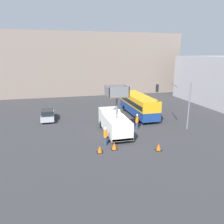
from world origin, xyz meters
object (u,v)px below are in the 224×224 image
at_px(road_worker_directing, 137,121).
at_px(parked_car_curbside, 48,115).
at_px(city_bus, 138,104).
at_px(traffic_cone_near_truck, 159,147).
at_px(traffic_cone_far_side, 100,149).
at_px(road_worker_near_truck, 105,136).
at_px(utility_truck, 114,122).
at_px(traffic_cone_mid_road, 114,146).
at_px(traffic_light_pole, 177,97).

xyz_separation_m(road_worker_directing, parked_car_curbside, (-10.84, 6.72, -0.21)).
bearing_deg(city_bus, traffic_cone_near_truck, -173.73).
distance_m(city_bus, traffic_cone_far_side, 14.10).
bearing_deg(road_worker_near_truck, utility_truck, -84.29).
bearing_deg(parked_car_curbside, traffic_cone_near_truck, -50.99).
xyz_separation_m(utility_truck, traffic_cone_near_truck, (3.00, -5.54, -1.15)).
relative_size(traffic_cone_near_truck, traffic_cone_mid_road, 0.94).
bearing_deg(traffic_cone_mid_road, utility_truck, 75.39).
height_order(traffic_light_pole, parked_car_curbside, traffic_light_pole).
xyz_separation_m(road_worker_near_truck, traffic_cone_mid_road, (0.60, -1.24, -0.62)).
relative_size(traffic_cone_near_truck, parked_car_curbside, 0.15).
xyz_separation_m(traffic_light_pole, traffic_cone_near_truck, (-4.87, -5.36, -3.67)).
bearing_deg(traffic_cone_mid_road, traffic_cone_far_side, -166.93).
relative_size(road_worker_directing, traffic_cone_far_side, 2.85).
xyz_separation_m(city_bus, traffic_light_pole, (2.30, -6.93, 2.19)).
height_order(traffic_light_pole, road_worker_near_truck, traffic_light_pole).
distance_m(city_bus, traffic_cone_near_truck, 12.64).
height_order(utility_truck, parked_car_curbside, utility_truck).
bearing_deg(traffic_cone_far_side, utility_truck, 60.46).
relative_size(traffic_cone_far_side, parked_car_curbside, 0.15).
distance_m(road_worker_directing, traffic_cone_far_side, 8.04).
bearing_deg(traffic_light_pole, utility_truck, 178.68).
bearing_deg(traffic_light_pole, parked_car_curbside, 153.34).
bearing_deg(traffic_cone_mid_road, road_worker_directing, 50.31).
distance_m(utility_truck, parked_car_curbside, 10.82).
height_order(traffic_light_pole, traffic_cone_mid_road, traffic_light_pole).
bearing_deg(road_worker_near_truck, traffic_light_pole, -128.28).
xyz_separation_m(traffic_cone_far_side, parked_car_curbside, (-5.03, 12.25, 0.44)).
xyz_separation_m(traffic_cone_near_truck, traffic_cone_mid_road, (-4.11, 1.26, 0.02)).
height_order(city_bus, traffic_cone_far_side, city_bus).
distance_m(utility_truck, traffic_cone_far_side, 5.45).
distance_m(traffic_light_pole, traffic_cone_near_truck, 8.12).
relative_size(utility_truck, parked_car_curbside, 1.51).
xyz_separation_m(traffic_cone_near_truck, parked_car_curbside, (-10.65, 13.15, 0.44)).
bearing_deg(traffic_light_pole, traffic_cone_mid_road, -155.45).
bearing_deg(traffic_cone_far_side, road_worker_near_truck, 60.13).
distance_m(city_bus, traffic_cone_mid_road, 12.98).
bearing_deg(traffic_light_pole, traffic_cone_far_side, -157.00).
bearing_deg(parked_car_curbside, road_worker_near_truck, -60.85).
xyz_separation_m(traffic_light_pole, road_worker_directing, (-4.69, 1.07, -3.02)).
bearing_deg(parked_car_curbside, road_worker_directing, -31.80).
bearing_deg(road_worker_directing, traffic_light_pole, 64.69).
xyz_separation_m(traffic_cone_mid_road, parked_car_curbside, (-6.54, 11.90, 0.42)).
xyz_separation_m(utility_truck, traffic_light_pole, (7.87, -0.18, 2.52)).
bearing_deg(traffic_cone_far_side, traffic_light_pole, 23.00).
relative_size(traffic_cone_near_truck, traffic_cone_far_side, 1.00).
height_order(road_worker_directing, traffic_cone_mid_road, road_worker_directing).
bearing_deg(traffic_cone_near_truck, traffic_cone_mid_road, 163.02).
height_order(traffic_cone_mid_road, traffic_cone_far_side, traffic_cone_mid_road).
distance_m(traffic_cone_near_truck, traffic_cone_mid_road, 4.30).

